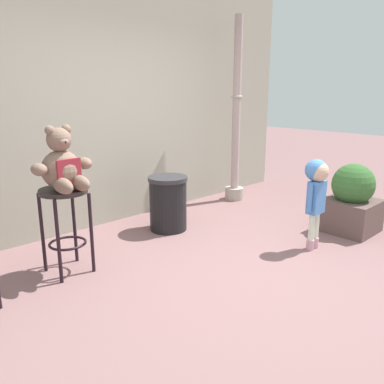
{
  "coord_description": "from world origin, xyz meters",
  "views": [
    {
      "loc": [
        -2.7,
        -2.09,
        1.68
      ],
      "look_at": [
        -0.08,
        0.63,
        0.68
      ],
      "focal_mm": 37.3,
      "sensor_mm": 36.0,
      "label": 1
    }
  ],
  "objects_px": {
    "bar_stool_with_teddy": "(65,212)",
    "planter_with_shrub": "(352,201)",
    "teddy_bear": "(63,167)",
    "trash_bin": "(168,203)",
    "lamppost": "(236,131)",
    "child_walking": "(316,185)"
  },
  "relations": [
    {
      "from": "bar_stool_with_teddy",
      "to": "planter_with_shrub",
      "type": "bearing_deg",
      "value": -24.13
    },
    {
      "from": "teddy_bear",
      "to": "trash_bin",
      "type": "xyz_separation_m",
      "value": [
        1.41,
        0.25,
        -0.67
      ]
    },
    {
      "from": "lamppost",
      "to": "teddy_bear",
      "type": "bearing_deg",
      "value": -169.15
    },
    {
      "from": "bar_stool_with_teddy",
      "to": "trash_bin",
      "type": "height_order",
      "value": "bar_stool_with_teddy"
    },
    {
      "from": "bar_stool_with_teddy",
      "to": "lamppost",
      "type": "bearing_deg",
      "value": 10.33
    },
    {
      "from": "bar_stool_with_teddy",
      "to": "lamppost",
      "type": "xyz_separation_m",
      "value": [
        3.03,
        0.55,
        0.46
      ]
    },
    {
      "from": "teddy_bear",
      "to": "planter_with_shrub",
      "type": "xyz_separation_m",
      "value": [
        2.95,
        -1.29,
        -0.63
      ]
    },
    {
      "from": "bar_stool_with_teddy",
      "to": "lamppost",
      "type": "distance_m",
      "value": 3.12
    },
    {
      "from": "child_walking",
      "to": "lamppost",
      "type": "distance_m",
      "value": 2.08
    },
    {
      "from": "child_walking",
      "to": "lamppost",
      "type": "xyz_separation_m",
      "value": [
        0.9,
        1.85,
        0.34
      ]
    },
    {
      "from": "lamppost",
      "to": "planter_with_shrub",
      "type": "xyz_separation_m",
      "value": [
        -0.08,
        -1.87,
        -0.66
      ]
    },
    {
      "from": "bar_stool_with_teddy",
      "to": "child_walking",
      "type": "height_order",
      "value": "child_walking"
    },
    {
      "from": "teddy_bear",
      "to": "child_walking",
      "type": "distance_m",
      "value": 2.5
    },
    {
      "from": "child_walking",
      "to": "teddy_bear",
      "type": "bearing_deg",
      "value": 85.1
    },
    {
      "from": "teddy_bear",
      "to": "lamppost",
      "type": "distance_m",
      "value": 3.09
    },
    {
      "from": "child_walking",
      "to": "trash_bin",
      "type": "bearing_deg",
      "value": 51.05
    },
    {
      "from": "bar_stool_with_teddy",
      "to": "child_walking",
      "type": "distance_m",
      "value": 2.5
    },
    {
      "from": "teddy_bear",
      "to": "bar_stool_with_teddy",
      "type": "bearing_deg",
      "value": 90.0
    },
    {
      "from": "bar_stool_with_teddy",
      "to": "trash_bin",
      "type": "xyz_separation_m",
      "value": [
        1.41,
        0.22,
        -0.25
      ]
    },
    {
      "from": "lamppost",
      "to": "planter_with_shrub",
      "type": "bearing_deg",
      "value": -92.58
    },
    {
      "from": "teddy_bear",
      "to": "lamppost",
      "type": "xyz_separation_m",
      "value": [
        3.03,
        0.58,
        0.03
      ]
    },
    {
      "from": "planter_with_shrub",
      "to": "bar_stool_with_teddy",
      "type": "bearing_deg",
      "value": 155.87
    }
  ]
}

